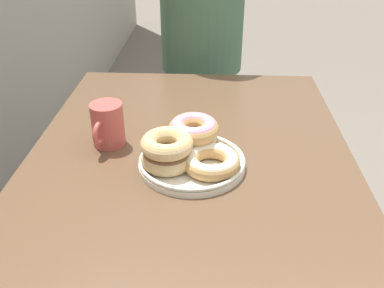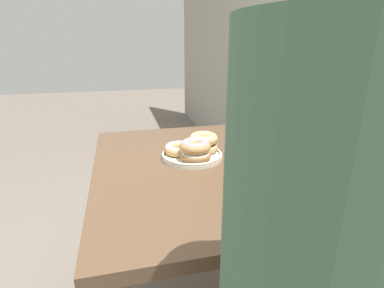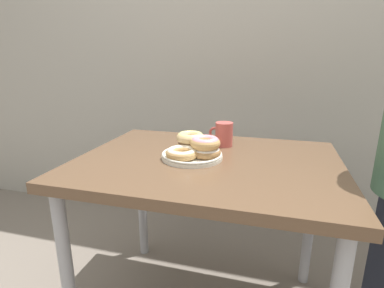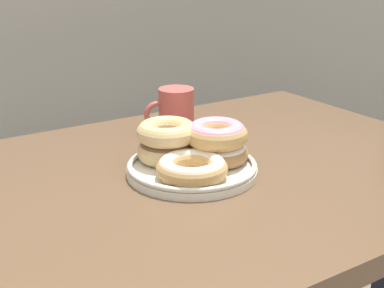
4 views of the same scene
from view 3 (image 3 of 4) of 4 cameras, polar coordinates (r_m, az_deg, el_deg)
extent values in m
cube|color=#9E998E|center=(1.99, 8.94, 20.25)|extent=(8.00, 0.05, 2.60)
cube|color=brown|center=(1.22, 2.94, -3.75)|extent=(1.04, 0.79, 0.04)
cylinder|color=#99999E|center=(1.32, -22.65, -22.17)|extent=(0.05, 0.05, 0.72)
cylinder|color=#99999E|center=(1.80, -9.52, -10.24)|extent=(0.05, 0.05, 0.72)
cylinder|color=#99999E|center=(1.67, 21.54, -13.46)|extent=(0.05, 0.05, 0.72)
cylinder|color=silver|center=(1.22, 0.00, -2.40)|extent=(0.25, 0.25, 0.01)
torus|color=silver|center=(1.21, 0.00, -1.86)|extent=(0.24, 0.24, 0.01)
torus|color=#9E7042|center=(1.19, 2.62, -1.57)|extent=(0.16, 0.16, 0.03)
torus|color=white|center=(1.19, 2.62, -1.31)|extent=(0.15, 0.15, 0.03)
torus|color=#D6B27A|center=(1.26, -0.33, -0.42)|extent=(0.17, 0.17, 0.04)
torus|color=brown|center=(1.26, -0.33, -0.12)|extent=(0.15, 0.15, 0.03)
torus|color=tan|center=(1.18, -1.92, -1.78)|extent=(0.18, 0.18, 0.04)
torus|color=silver|center=(1.17, -1.92, -1.49)|extent=(0.17, 0.17, 0.03)
torus|color=tan|center=(1.18, 2.53, 0.18)|extent=(0.17, 0.17, 0.04)
torus|color=pink|center=(1.18, 2.53, 0.53)|extent=(0.16, 0.16, 0.03)
torus|color=#D6B27A|center=(1.25, -0.31, 1.24)|extent=(0.16, 0.16, 0.04)
torus|color=#E0D17F|center=(1.25, -0.31, 1.53)|extent=(0.15, 0.15, 0.03)
cylinder|color=#B74C47|center=(1.38, 6.12, 1.86)|extent=(0.08, 0.08, 0.11)
cylinder|color=#382114|center=(1.37, 6.18, 3.83)|extent=(0.07, 0.07, 0.00)
torus|color=#B74C47|center=(1.40, 4.38, 2.08)|extent=(0.06, 0.02, 0.06)
camera|label=1|loc=(1.57, -33.07, 19.31)|focal=40.00mm
camera|label=2|loc=(1.16, 60.48, 10.90)|focal=28.00mm
camera|label=4|loc=(0.87, -53.81, 9.68)|focal=50.00mm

